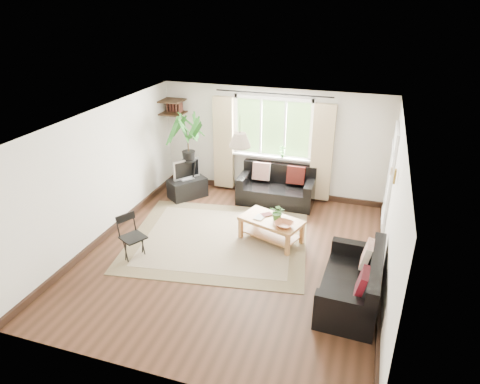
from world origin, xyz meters
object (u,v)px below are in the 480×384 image
(coffee_table, at_px, (271,230))
(folding_chair, at_px, (133,238))
(sofa_back, at_px, (276,186))
(palm_stand, at_px, (189,157))
(tv_stand, at_px, (187,188))
(sofa_right, at_px, (351,280))

(coffee_table, xyz_separation_m, folding_chair, (-2.10, -1.27, 0.17))
(sofa_back, distance_m, palm_stand, 2.02)
(folding_chair, bearing_deg, tv_stand, 31.17)
(sofa_back, xyz_separation_m, sofa_right, (1.82, -2.91, -0.00))
(tv_stand, distance_m, folding_chair, 2.55)
(palm_stand, bearing_deg, sofa_right, -35.48)
(tv_stand, bearing_deg, sofa_back, -42.28)
(palm_stand, height_order, folding_chair, palm_stand)
(sofa_right, height_order, tv_stand, sofa_right)
(coffee_table, xyz_separation_m, tv_stand, (-2.24, 1.27, -0.01))
(tv_stand, bearing_deg, folding_chair, -138.85)
(sofa_back, bearing_deg, palm_stand, -173.47)
(sofa_back, relative_size, tv_stand, 2.00)
(coffee_table, bearing_deg, palm_stand, 148.44)
(tv_stand, height_order, palm_stand, palm_stand)
(folding_chair, bearing_deg, coffee_table, -30.86)
(sofa_back, distance_m, sofa_right, 3.43)
(sofa_right, bearing_deg, tv_stand, -121.84)
(coffee_table, relative_size, tv_stand, 1.37)
(coffee_table, bearing_deg, sofa_back, 100.14)
(coffee_table, distance_m, palm_stand, 2.69)
(sofa_back, bearing_deg, coffee_table, -80.53)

